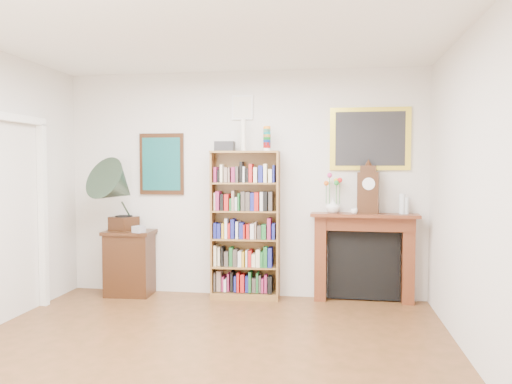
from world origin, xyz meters
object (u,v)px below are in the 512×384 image
bookshelf (245,216)px  gramophone (118,190)px  side_cabinet (130,263)px  fireplace (364,250)px  bottle_right (406,205)px  mantel_clock (368,191)px  flower_vase (333,206)px  cd_stack (139,229)px  teacup (354,211)px  bottle_left (402,204)px

bookshelf → gramophone: (-1.55, -0.18, 0.32)m
side_cabinet → fireplace: bearing=0.4°
bookshelf → bottle_right: 1.92m
bottle_right → side_cabinet: bearing=-177.9°
gramophone → fireplace: bearing=27.5°
bookshelf → mantel_clock: bookshelf is taller
flower_vase → cd_stack: bearing=-173.2°
mantel_clock → teacup: mantel_clock is taller
flower_vase → fireplace: bearing=4.0°
side_cabinet → bottle_left: bottle_left is taller
side_cabinet → gramophone: gramophone is taller
gramophone → bottle_right: size_ratio=4.58×
mantel_clock → teacup: size_ratio=6.99×
side_cabinet → mantel_clock: 3.08m
cd_stack → bookshelf: bearing=10.2°
teacup → bottle_right: bearing=8.3°
mantel_clock → bottle_right: mantel_clock is taller
bookshelf → teacup: bookshelf is taller
cd_stack → bottle_left: bearing=5.0°
cd_stack → bottle_right: size_ratio=0.60×
mantel_clock → bookshelf: bearing=-170.1°
side_cabinet → teacup: size_ratio=10.05×
side_cabinet → flower_vase: bearing=0.2°
cd_stack → teacup: 2.60m
mantel_clock → flower_vase: 0.45m
fireplace → gramophone: (-2.98, -0.26, 0.71)m
gramophone → bookshelf: bearing=29.3°
flower_vase → bottle_left: bearing=-0.3°
mantel_clock → bottle_left: 0.42m
bookshelf → cd_stack: (-1.27, -0.23, -0.15)m
cd_stack → bottle_right: (3.18, 0.28, 0.31)m
fireplace → teacup: 0.50m
mantel_clock → bottle_right: bearing=14.9°
mantel_clock → bottle_left: size_ratio=2.36×
bookshelf → flower_vase: size_ratio=11.90×
mantel_clock → side_cabinet: bearing=-169.0°
mantel_clock → fireplace: bearing=131.8°
side_cabinet → flower_vase: size_ratio=4.67×
mantel_clock → flower_vase: bearing=-175.6°
bookshelf → side_cabinet: size_ratio=2.55×
gramophone → mantel_clock: gramophone is taller
gramophone → bottle_left: gramophone is taller
side_cabinet → bottle_left: bearing=-0.5°
bottle_left → bottle_right: size_ratio=1.20×
cd_stack → bottle_left: 3.17m
mantel_clock → bottle_right: (0.44, 0.04, -0.17)m
side_cabinet → teacup: teacup is taller
mantel_clock → bottle_right: 0.47m
bookshelf → mantel_clock: size_ratio=3.67×
cd_stack → flower_vase: 2.37m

